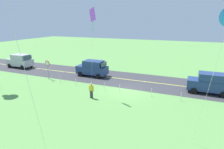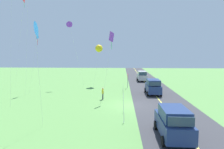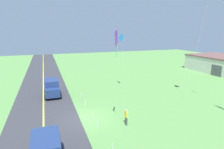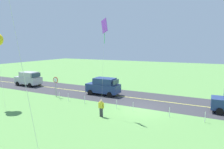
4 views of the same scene
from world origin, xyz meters
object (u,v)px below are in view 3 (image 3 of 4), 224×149
at_px(kite_red_low, 116,39).
at_px(kite_green_far, 122,38).
at_px(car_parked_west_near, 52,87).
at_px(person_adult_near, 126,116).

height_order(kite_red_low, kite_green_far, kite_red_low).
relative_size(kite_red_low, kite_green_far, 1.06).
xyz_separation_m(car_parked_west_near, person_adult_near, (11.24, 6.23, -0.29)).
relative_size(car_parked_west_near, person_adult_near, 2.75).
bearing_deg(kite_red_low, car_parked_west_near, -156.08).
xyz_separation_m(car_parked_west_near, kite_red_low, (11.49, 5.09, 6.93)).
distance_m(person_adult_near, kite_green_far, 13.26).
bearing_deg(kite_green_far, car_parked_west_near, -93.71).
bearing_deg(person_adult_near, kite_green_far, -109.83).
height_order(person_adult_near, kite_green_far, kite_green_far).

